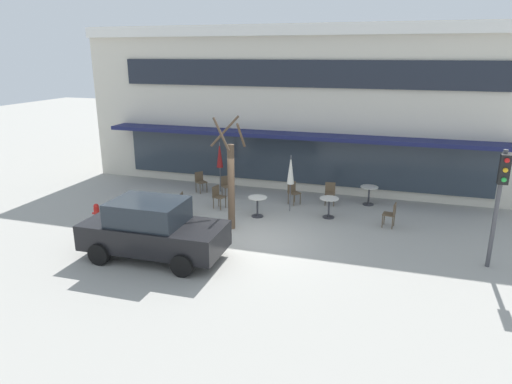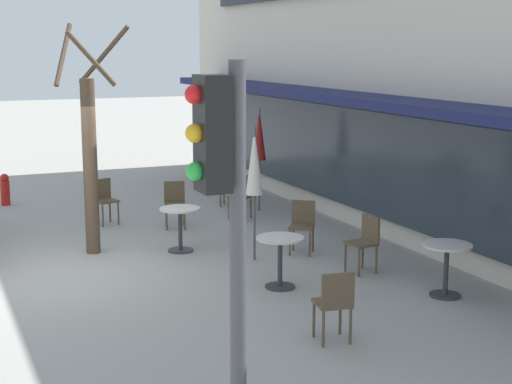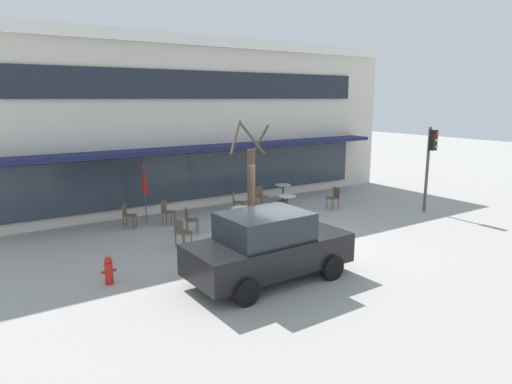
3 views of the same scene
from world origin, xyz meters
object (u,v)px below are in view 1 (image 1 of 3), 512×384
at_px(cafe_table_streetside, 257,203).
at_px(cafe_chair_1, 293,191).
at_px(patio_umbrella_cream_folded, 291,170).
at_px(cafe_chair_3, 391,213).
at_px(cafe_table_by_tree, 369,192).
at_px(traffic_light_pole, 500,191).
at_px(cafe_chair_4, 330,192).
at_px(parked_sedan, 153,229).
at_px(cafe_chair_6, 226,185).
at_px(street_tree, 231,181).
at_px(cafe_table_near_wall, 329,204).
at_px(cafe_chair_0, 218,195).
at_px(cafe_chair_5, 200,180).
at_px(cafe_chair_2, 185,202).
at_px(patio_umbrella_green_folded, 220,155).
at_px(fire_hydrant, 97,213).

xyz_separation_m(cafe_table_streetside, cafe_chair_1, (0.92, 1.87, 0.01)).
xyz_separation_m(patio_umbrella_cream_folded, cafe_chair_3, (3.75, -0.59, -1.10)).
distance_m(cafe_table_by_tree, traffic_light_pole, 6.26).
bearing_deg(cafe_chair_4, parked_sedan, -122.97).
relative_size(cafe_table_by_tree, traffic_light_pole, 0.22).
bearing_deg(cafe_chair_6, street_tree, -66.27).
bearing_deg(parked_sedan, traffic_light_pole, 13.11).
relative_size(cafe_table_near_wall, cafe_chair_0, 0.85).
relative_size(parked_sedan, traffic_light_pole, 1.24).
distance_m(cafe_chair_5, street_tree, 4.74).
height_order(cafe_table_near_wall, cafe_chair_2, cafe_chair_2).
bearing_deg(cafe_chair_3, cafe_chair_2, -171.70).
bearing_deg(patio_umbrella_green_folded, cafe_chair_5, -156.68).
height_order(patio_umbrella_cream_folded, cafe_chair_0, patio_umbrella_cream_folded).
relative_size(cafe_chair_1, cafe_chair_4, 1.00).
relative_size(cafe_chair_2, cafe_chair_5, 1.00).
relative_size(traffic_light_pole, fire_hydrant, 4.82).
height_order(patio_umbrella_cream_folded, cafe_chair_5, patio_umbrella_cream_folded).
bearing_deg(parked_sedan, cafe_table_near_wall, 48.26).
bearing_deg(patio_umbrella_cream_folded, fire_hydrant, -152.64).
xyz_separation_m(cafe_chair_0, cafe_chair_5, (-1.55, 1.77, 0.00)).
distance_m(patio_umbrella_green_folded, parked_sedan, 6.94).
relative_size(cafe_chair_0, cafe_chair_2, 1.00).
relative_size(cafe_table_streetside, cafe_chair_2, 0.85).
xyz_separation_m(cafe_table_near_wall, cafe_chair_1, (-1.62, 1.18, 0.01)).
relative_size(cafe_chair_4, traffic_light_pole, 0.26).
xyz_separation_m(cafe_table_by_tree, street_tree, (-4.35, -4.05, 1.19)).
bearing_deg(cafe_table_near_wall, patio_umbrella_cream_folded, 170.46).
height_order(parked_sedan, fire_hydrant, parked_sedan).
distance_m(cafe_table_streetside, cafe_chair_4, 3.25).
relative_size(cafe_table_streetside, cafe_chair_0, 0.85).
bearing_deg(traffic_light_pole, fire_hydrant, -178.97).
distance_m(cafe_table_near_wall, fire_hydrant, 8.41).
bearing_deg(cafe_table_by_tree, cafe_chair_4, -164.54).
relative_size(cafe_chair_5, cafe_chair_6, 1.00).
bearing_deg(parked_sedan, cafe_table_by_tree, 50.46).
height_order(cafe_table_streetside, cafe_chair_1, cafe_chair_1).
bearing_deg(cafe_chair_3, cafe_chair_6, 166.69).
xyz_separation_m(patio_umbrella_cream_folded, cafe_chair_1, (-0.09, 0.93, -1.10)).
relative_size(cafe_chair_2, cafe_chair_6, 1.00).
bearing_deg(patio_umbrella_cream_folded, traffic_light_pole, -25.07).
height_order(cafe_table_by_tree, cafe_chair_5, cafe_chair_5).
bearing_deg(cafe_table_streetside, cafe_chair_1, 63.81).
bearing_deg(cafe_table_streetside, cafe_table_by_tree, 34.71).
bearing_deg(cafe_chair_0, parked_sedan, -91.47).
relative_size(cafe_chair_5, traffic_light_pole, 0.26).
bearing_deg(cafe_chair_5, patio_umbrella_green_folded, 23.32).
bearing_deg(cafe_table_streetside, patio_umbrella_cream_folded, 43.15).
relative_size(parked_sedan, fire_hydrant, 6.00).
relative_size(cafe_chair_4, fire_hydrant, 1.26).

